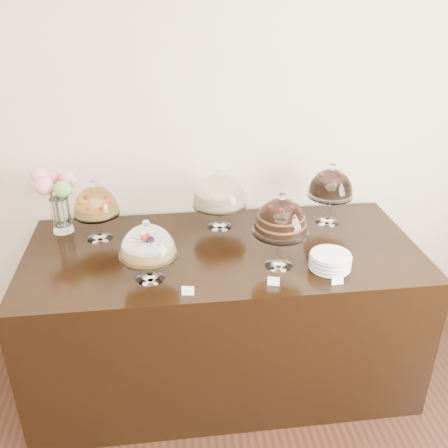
{
  "coord_description": "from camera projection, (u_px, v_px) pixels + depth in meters",
  "views": [
    {
      "loc": [
        -0.13,
        0.03,
        2.28
      ],
      "look_at": [
        0.17,
        2.4,
        1.08
      ],
      "focal_mm": 40.0,
      "sensor_mm": 36.0,
      "label": 1
    }
  ],
  "objects": [
    {
      "name": "price_card_left",
      "position": [
        188.0,
        291.0,
        2.39
      ],
      "size": [
        0.06,
        0.02,
        0.04
      ],
      "primitive_type": "cube",
      "rotation": [
        -0.21,
        0.0,
        -0.16
      ],
      "color": "white",
      "rests_on": "display_counter"
    },
    {
      "name": "cake_stand_dark_choco",
      "position": [
        331.0,
        185.0,
        2.99
      ],
      "size": [
        0.28,
        0.28,
        0.38
      ],
      "color": "white",
      "rests_on": "display_counter"
    },
    {
      "name": "cake_stand_fruit_tart",
      "position": [
        96.0,
        203.0,
        2.81
      ],
      "size": [
        0.26,
        0.26,
        0.36
      ],
      "color": "white",
      "rests_on": "display_counter"
    },
    {
      "name": "flower_vase",
      "position": [
        56.0,
        193.0,
        2.88
      ],
      "size": [
        0.24,
        0.25,
        0.4
      ],
      "color": "white",
      "rests_on": "display_counter"
    },
    {
      "name": "price_card_extra",
      "position": [
        274.0,
        281.0,
        2.46
      ],
      "size": [
        0.06,
        0.03,
        0.04
      ],
      "primitive_type": "cube",
      "rotation": [
        -0.21,
        0.0,
        -0.27
      ],
      "color": "white",
      "rests_on": "display_counter"
    },
    {
      "name": "cake_stand_choco_layer",
      "position": [
        281.0,
        219.0,
        2.52
      ],
      "size": [
        0.29,
        0.29,
        0.42
      ],
      "color": "white",
      "rests_on": "display_counter"
    },
    {
      "name": "wall_back",
      "position": [
        184.0,
        119.0,
        3.0
      ],
      "size": [
        5.0,
        0.04,
        3.0
      ],
      "primitive_type": "cube",
      "color": "beige",
      "rests_on": "ground"
    },
    {
      "name": "display_counter",
      "position": [
        223.0,
        314.0,
        3.0
      ],
      "size": [
        2.2,
        1.0,
        0.9
      ],
      "primitive_type": "cube",
      "color": "black",
      "rests_on": "ground"
    },
    {
      "name": "price_card_right",
      "position": [
        337.0,
        280.0,
        2.47
      ],
      "size": [
        0.06,
        0.02,
        0.04
      ],
      "primitive_type": "cube",
      "rotation": [
        -0.21,
        0.0,
        0.06
      ],
      "color": "white",
      "rests_on": "display_counter"
    },
    {
      "name": "cake_stand_cheesecake",
      "position": [
        220.0,
        192.0,
        2.95
      ],
      "size": [
        0.33,
        0.33,
        0.37
      ],
      "color": "white",
      "rests_on": "display_counter"
    },
    {
      "name": "cake_stand_sugar_sponge",
      "position": [
        148.0,
        244.0,
        2.44
      ],
      "size": [
        0.29,
        0.29,
        0.33
      ],
      "color": "white",
      "rests_on": "display_counter"
    },
    {
      "name": "plate_stack",
      "position": [
        330.0,
        261.0,
        2.6
      ],
      "size": [
        0.21,
        0.21,
        0.08
      ],
      "color": "white",
      "rests_on": "display_counter"
    }
  ]
}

